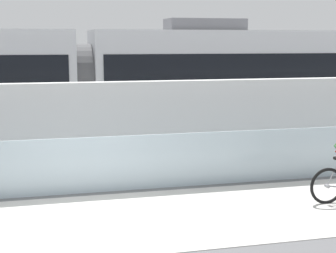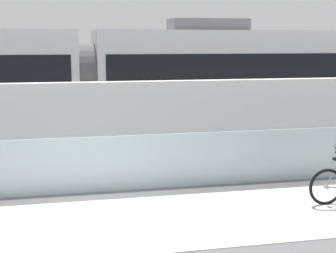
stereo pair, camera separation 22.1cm
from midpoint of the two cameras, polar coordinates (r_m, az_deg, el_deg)
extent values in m
plane|color=slate|center=(9.19, -7.76, -10.49)|extent=(200.00, 200.00, 0.00)
cube|color=silver|center=(9.19, -7.77, -10.46)|extent=(32.00, 3.20, 0.01)
cube|color=silver|center=(10.80, -8.67, -4.25)|extent=(32.00, 0.05, 1.17)
cube|color=white|center=(12.46, -9.30, -0.11)|extent=(32.00, 0.36, 2.17)
cube|color=#595654|center=(15.10, -9.75, -2.64)|extent=(32.00, 0.08, 0.01)
cube|color=#595654|center=(16.50, -10.00, -1.62)|extent=(32.00, 0.08, 0.01)
cube|color=#232326|center=(15.76, -16.63, -1.07)|extent=(1.40, 1.88, 0.20)
cylinder|color=black|center=(15.07, -16.80, -1.78)|extent=(0.60, 0.10, 0.60)
cylinder|color=black|center=(16.48, -16.45, -0.83)|extent=(0.60, 0.10, 0.60)
cube|color=silver|center=(16.95, 11.20, 5.10)|extent=(11.00, 2.50, 3.10)
cube|color=black|center=(16.93, 11.24, 6.28)|extent=(10.56, 2.54, 1.04)
cube|color=#14724C|center=(17.10, 11.06, 0.52)|extent=(10.78, 2.53, 0.28)
cube|color=slate|center=(16.22, 4.86, 11.18)|extent=(2.40, 1.10, 0.36)
cube|color=#232326|center=(16.06, -0.56, -0.49)|extent=(1.40, 1.88, 0.20)
cylinder|color=black|center=(15.38, 0.00, -1.16)|extent=(0.60, 0.10, 0.60)
cylinder|color=black|center=(16.76, -1.07, -0.28)|extent=(0.60, 0.10, 0.60)
cylinder|color=#59595B|center=(15.56, -8.66, 4.81)|extent=(0.60, 2.30, 2.30)
torus|color=black|center=(10.42, 17.74, -6.40)|extent=(0.72, 0.06, 0.72)
cylinder|color=#99999E|center=(10.42, 17.74, -6.40)|extent=(0.07, 0.10, 0.07)
cylinder|color=#99999E|center=(10.53, 18.74, -6.45)|extent=(0.43, 0.03, 0.09)
cylinder|color=#99999E|center=(10.41, 18.40, -4.96)|extent=(0.27, 0.02, 0.53)
camera|label=1|loc=(0.11, -89.45, 0.09)|focal=54.95mm
camera|label=2|loc=(0.11, 90.55, -0.09)|focal=54.95mm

